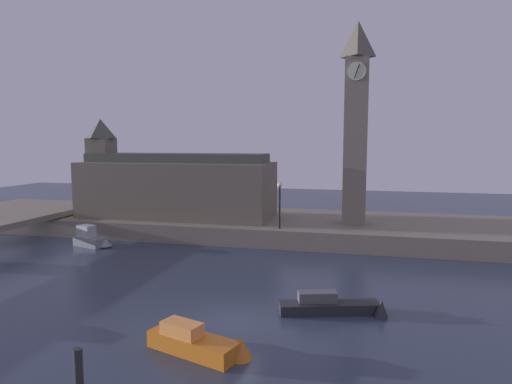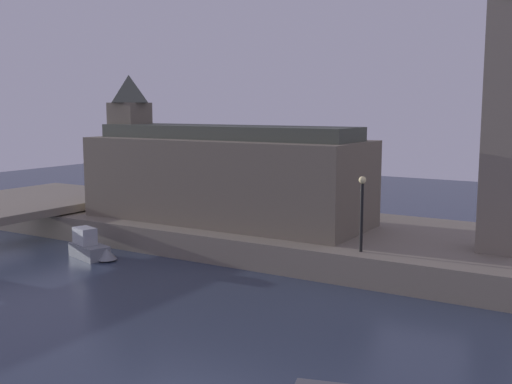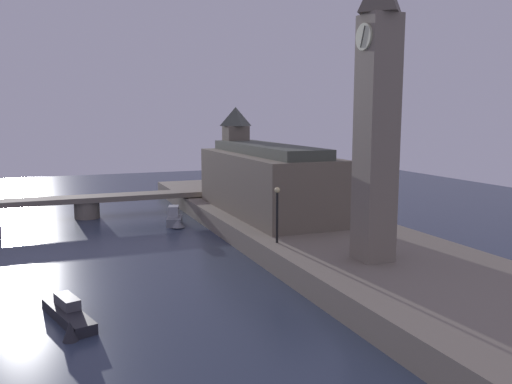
{
  "view_description": "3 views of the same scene",
  "coord_description": "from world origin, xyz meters",
  "px_view_note": "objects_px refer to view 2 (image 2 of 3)",
  "views": [
    {
      "loc": [
        5.83,
        -19.44,
        8.35
      ],
      "look_at": [
        -2.5,
        14.66,
        4.43
      ],
      "focal_mm": 31.26,
      "sensor_mm": 36.0,
      "label": 1
    },
    {
      "loc": [
        10.14,
        -12.33,
        8.46
      ],
      "look_at": [
        -6.44,
        14.79,
        4.04
      ],
      "focal_mm": 43.1,
      "sensor_mm": 36.0,
      "label": 2
    },
    {
      "loc": [
        29.99,
        1.47,
        9.81
      ],
      "look_at": [
        -2.78,
        14.46,
        4.61
      ],
      "focal_mm": 36.78,
      "sensor_mm": 36.0,
      "label": 3
    }
  ],
  "objects_px": {
    "clock_tower": "(509,72)",
    "parliament_hall": "(219,173)",
    "boat_cruiser_grey": "(92,248)",
    "streetlamp": "(362,205)"
  },
  "relations": [
    {
      "from": "boat_cruiser_grey",
      "to": "streetlamp",
      "type": "bearing_deg",
      "value": 13.15
    },
    {
      "from": "clock_tower",
      "to": "parliament_hall",
      "type": "xyz_separation_m",
      "value": [
        -16.55,
        0.03,
        -5.69
      ]
    },
    {
      "from": "streetlamp",
      "to": "boat_cruiser_grey",
      "type": "distance_m",
      "value": 15.46
    },
    {
      "from": "streetlamp",
      "to": "boat_cruiser_grey",
      "type": "relative_size",
      "value": 1.05
    },
    {
      "from": "clock_tower",
      "to": "parliament_hall",
      "type": "height_order",
      "value": "clock_tower"
    },
    {
      "from": "parliament_hall",
      "to": "boat_cruiser_grey",
      "type": "xyz_separation_m",
      "value": [
        -3.89,
        -6.98,
        -3.79
      ]
    },
    {
      "from": "streetlamp",
      "to": "parliament_hall",
      "type": "bearing_deg",
      "value": 161.88
    },
    {
      "from": "clock_tower",
      "to": "streetlamp",
      "type": "relative_size",
      "value": 4.52
    },
    {
      "from": "parliament_hall",
      "to": "streetlamp",
      "type": "relative_size",
      "value": 4.82
    },
    {
      "from": "clock_tower",
      "to": "boat_cruiser_grey",
      "type": "distance_m",
      "value": 23.58
    }
  ]
}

